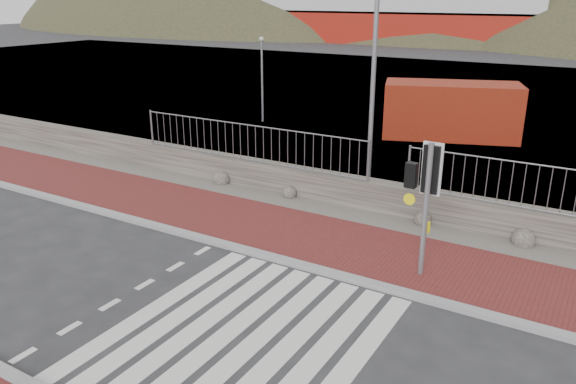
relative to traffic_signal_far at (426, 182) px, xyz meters
The scene contains 12 objects.
ground 5.03m from the traffic_signal_far, 117.12° to the right, with size 220.00×220.00×0.00m, color #28282B.
sidewalk_far 3.06m from the traffic_signal_far, 166.10° to the left, with size 40.00×3.00×0.08m, color maroon.
kerb_far 3.17m from the traffic_signal_far, 154.08° to the right, with size 40.00×0.25×0.12m, color gray.
zebra_crossing 5.02m from the traffic_signal_far, 117.12° to the right, with size 4.62×5.60×0.01m.
gravel_strip 3.93m from the traffic_signal_far, 129.22° to the left, with size 40.00×1.50×0.06m, color #59544C.
stone_wall 4.29m from the traffic_signal_far, 121.74° to the left, with size 40.00×0.60×0.90m, color #433C37.
railing 3.79m from the traffic_signal_far, 122.94° to the left, with size 18.07×0.07×1.22m.
quay 24.10m from the traffic_signal_far, 94.89° to the left, with size 120.00×40.00×0.50m, color #4C4C4F.
water 58.99m from the traffic_signal_far, 91.99° to the left, with size 220.00×50.00×0.05m, color #3F4C54.
traffic_signal_far is the anchor object (origin of this frame).
streetlight 5.52m from the traffic_signal_far, 124.81° to the left, with size 1.61×0.78×7.94m.
shipping_container 13.84m from the traffic_signal_far, 103.03° to the left, with size 5.75×2.40×2.40m, color maroon.
Camera 1 is at (5.34, -7.30, 6.05)m, focal length 35.00 mm.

